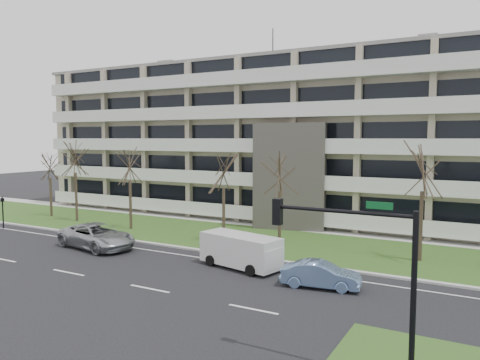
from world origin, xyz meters
The scene contains 17 objects.
ground centered at (0.00, 0.00, 0.00)m, with size 160.00×160.00×0.00m, color black.
grass_verge centered at (0.00, 13.00, 0.03)m, with size 90.00×10.00×0.06m, color #2E4B19.
curb centered at (0.00, 8.00, 0.06)m, with size 90.00×0.35×0.12m, color #B2B2AD.
sidewalk centered at (0.00, 18.50, 0.04)m, with size 90.00×2.00×0.08m, color #B2B2AD.
lane_edge_line centered at (0.00, 6.50, 0.01)m, with size 90.00×0.12×0.01m, color white.
apartment_building centered at (-0.01, 25.32, 7.61)m, with size 60.50×15.10×18.75m.
silver_pickup centered at (-9.09, 5.20, 0.86)m, with size 2.85×6.18×1.72m, color #A1A3A8.
blue_sedan centered at (7.62, 4.47, 0.67)m, with size 1.43×4.09×1.35m, color #7596CB.
white_van centered at (2.24, 5.73, 1.19)m, with size 5.39×2.96×1.98m.
traffic_signal centered at (11.70, -3.41, 3.71)m, with size 4.95×0.33×5.73m.
pedestrian_signal centered at (-21.49, 6.52, 1.75)m, with size 0.31×0.27×2.76m.
tree_0 centered at (-23.04, 12.71, 5.36)m, with size 3.45×3.45×6.90m.
tree_1 centered at (-18.68, 11.99, 6.33)m, with size 4.07×4.07×8.14m.
tree_2 centered at (-11.71, 11.58, 5.77)m, with size 3.71×3.71×7.43m.
tree_3 centered at (-2.51, 11.60, 5.54)m, with size 3.56×3.56×7.13m.
tree_4 centered at (1.76, 12.34, 5.46)m, with size 3.51×3.51×7.02m.
tree_5 centered at (11.37, 12.41, 6.17)m, with size 3.97×3.97×7.93m.
Camera 1 is at (15.42, -18.27, 7.72)m, focal length 35.00 mm.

